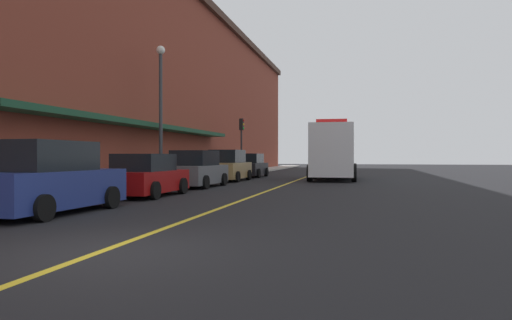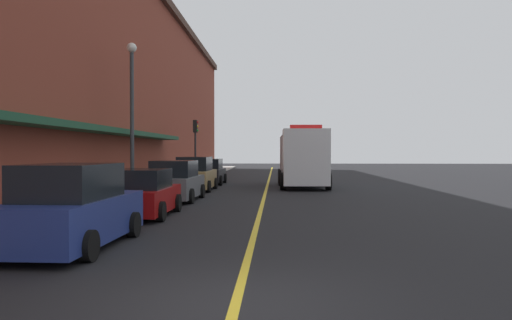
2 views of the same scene
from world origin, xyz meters
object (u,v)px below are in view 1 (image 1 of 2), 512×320
(parked_car_0, at_px, (49,180))
(parked_car_4, at_px, (250,166))
(box_truck, at_px, (334,152))
(parked_car_2, at_px, (196,170))
(parking_meter_2, at_px, (232,162))
(parked_car_1, at_px, (146,176))
(street_lamp_left, at_px, (161,99))
(parking_meter_1, at_px, (14,173))
(traffic_light_near, at_px, (242,135))
(parking_meter_0, at_px, (124,167))
(parked_car_3, at_px, (228,167))

(parked_car_0, distance_m, parked_car_4, 21.70)
(box_truck, bearing_deg, parked_car_2, -35.12)
(box_truck, height_order, parking_meter_2, box_truck)
(parked_car_1, relative_size, street_lamp_left, 0.59)
(parking_meter_1, bearing_deg, parking_meter_2, 90.00)
(parked_car_4, distance_m, traffic_light_near, 3.92)
(parking_meter_0, xyz_separation_m, traffic_light_near, (0.06, 18.20, 2.10))
(parking_meter_2, relative_size, street_lamp_left, 0.19)
(box_truck, xyz_separation_m, parking_meter_0, (-7.53, -13.36, -0.69))
(parking_meter_1, bearing_deg, parked_car_4, 86.16)
(parking_meter_1, xyz_separation_m, traffic_light_near, (0.06, 24.21, 2.10))
(parking_meter_0, height_order, parking_meter_1, same)
(street_lamp_left, xyz_separation_m, traffic_light_near, (0.66, 13.42, -1.24))
(parked_car_0, distance_m, street_lamp_left, 11.80)
(parked_car_0, relative_size, parking_meter_1, 3.47)
(box_truck, height_order, parking_meter_0, box_truck)
(parked_car_2, bearing_deg, parked_car_1, -178.85)
(parked_car_2, relative_size, parked_car_4, 1.03)
(parked_car_3, relative_size, parking_meter_0, 3.16)
(parking_meter_0, bearing_deg, street_lamp_left, 97.15)
(parked_car_2, distance_m, parking_meter_0, 4.63)
(parking_meter_0, height_order, traffic_light_near, traffic_light_near)
(parked_car_1, bearing_deg, street_lamp_left, 19.46)
(parking_meter_0, bearing_deg, traffic_light_near, 89.81)
(parked_car_4, xyz_separation_m, box_truck, (6.09, -2.02, 0.95))
(parked_car_0, bearing_deg, parking_meter_1, 78.28)
(parked_car_2, relative_size, street_lamp_left, 0.62)
(parking_meter_1, bearing_deg, box_truck, 68.77)
(parked_car_1, distance_m, parking_meter_0, 1.73)
(parked_car_4, bearing_deg, box_truck, -107.89)
(parked_car_1, xyz_separation_m, box_truck, (6.09, 14.28, 0.99))
(street_lamp_left, bearing_deg, parked_car_2, -10.84)
(parked_car_0, bearing_deg, parked_car_1, 0.20)
(parked_car_1, bearing_deg, parked_car_4, -0.23)
(parked_car_1, relative_size, parked_car_2, 0.96)
(parked_car_4, relative_size, street_lamp_left, 0.61)
(parked_car_1, relative_size, box_truck, 0.51)
(box_truck, relative_size, parking_meter_1, 6.08)
(parked_car_3, bearing_deg, parking_meter_0, 172.89)
(parking_meter_0, relative_size, street_lamp_left, 0.19)
(parking_meter_0, bearing_deg, parked_car_3, 81.97)
(box_truck, relative_size, parking_meter_2, 6.08)
(parking_meter_2, bearing_deg, parked_car_1, -85.07)
(parked_car_4, height_order, box_truck, box_truck)
(parking_meter_0, relative_size, parking_meter_2, 1.00)
(parked_car_4, distance_m, parking_meter_2, 1.50)
(parked_car_2, height_order, box_truck, box_truck)
(parked_car_2, bearing_deg, parking_meter_1, 173.36)
(box_truck, distance_m, traffic_light_near, 9.01)
(box_truck, height_order, traffic_light_near, traffic_light_near)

